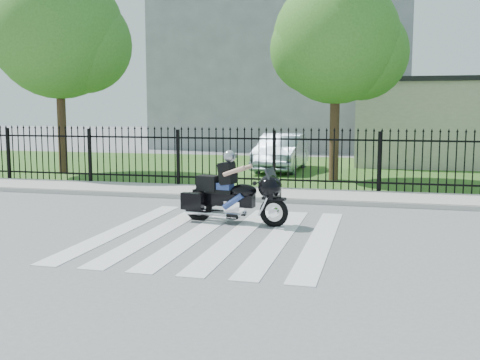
# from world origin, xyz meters

# --- Properties ---
(ground) EXTENTS (120.00, 120.00, 0.00)m
(ground) POSITION_xyz_m (0.00, 0.00, 0.00)
(ground) COLOR slate
(ground) RESTS_ON ground
(crosswalk) EXTENTS (5.00, 5.50, 0.01)m
(crosswalk) POSITION_xyz_m (0.00, 0.00, 0.01)
(crosswalk) COLOR silver
(crosswalk) RESTS_ON ground
(sidewalk) EXTENTS (40.00, 2.00, 0.12)m
(sidewalk) POSITION_xyz_m (0.00, 5.00, 0.06)
(sidewalk) COLOR #ADAAA3
(sidewalk) RESTS_ON ground
(curb) EXTENTS (40.00, 0.12, 0.12)m
(curb) POSITION_xyz_m (0.00, 4.00, 0.06)
(curb) COLOR #ADAAA3
(curb) RESTS_ON ground
(grass_strip) EXTENTS (40.00, 12.00, 0.02)m
(grass_strip) POSITION_xyz_m (0.00, 12.00, 0.01)
(grass_strip) COLOR #305D20
(grass_strip) RESTS_ON ground
(iron_fence) EXTENTS (26.00, 0.04, 1.80)m
(iron_fence) POSITION_xyz_m (0.00, 6.00, 0.90)
(iron_fence) COLOR black
(iron_fence) RESTS_ON ground
(tree_left) EXTENTS (4.80, 4.80, 7.58)m
(tree_left) POSITION_xyz_m (-8.50, 8.50, 5.17)
(tree_left) COLOR #382316
(tree_left) RESTS_ON ground
(tree_mid) EXTENTS (4.20, 4.20, 6.78)m
(tree_mid) POSITION_xyz_m (1.50, 9.00, 4.67)
(tree_mid) COLOR #382316
(tree_mid) RESTS_ON ground
(building_low) EXTENTS (10.00, 6.00, 3.50)m
(building_low) POSITION_xyz_m (7.00, 16.00, 1.75)
(building_low) COLOR beige
(building_low) RESTS_ON ground
(building_low_roof) EXTENTS (10.20, 6.20, 0.20)m
(building_low_roof) POSITION_xyz_m (7.00, 16.00, 3.60)
(building_low_roof) COLOR black
(building_low_roof) RESTS_ON building_low
(building_tall) EXTENTS (15.00, 10.00, 12.00)m
(building_tall) POSITION_xyz_m (-3.00, 26.00, 6.00)
(building_tall) COLOR #979A9F
(building_tall) RESTS_ON ground
(motorcycle_rider) EXTENTS (2.40, 1.03, 1.59)m
(motorcycle_rider) POSITION_xyz_m (-0.02, 1.22, 0.65)
(motorcycle_rider) COLOR black
(motorcycle_rider) RESTS_ON ground
(parked_car) EXTENTS (1.61, 4.41, 1.44)m
(parked_car) POSITION_xyz_m (-0.72, 11.40, 0.74)
(parked_car) COLOR #98AEC0
(parked_car) RESTS_ON grass_strip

